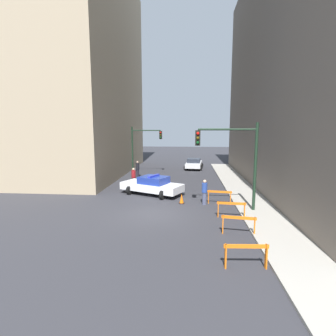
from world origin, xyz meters
TOP-DOWN VIEW (x-y plane):
  - ground_plane at (0.00, 0.00)m, footprint 120.00×120.00m
  - sidewalk_right at (6.20, 0.00)m, footprint 2.40×44.00m
  - building_corner_left at (-12.00, 14.00)m, footprint 14.00×20.00m
  - building_right at (13.40, 8.00)m, footprint 12.00×28.00m
  - traffic_light_near at (4.73, 0.89)m, footprint 3.64×0.35m
  - traffic_light_far at (-3.30, 14.15)m, footprint 3.44×0.35m
  - police_car at (-0.78, 4.55)m, footprint 5.04×3.64m
  - parked_car_near at (2.55, 17.96)m, footprint 2.53×4.44m
  - pedestrian_crossing at (-2.74, 7.00)m, footprint 0.48×0.48m
  - pedestrian_corner at (-3.36, 11.79)m, footprint 0.46×0.46m
  - pedestrian_sidewalk at (3.04, 2.20)m, footprint 0.43×0.43m
  - barrier_front at (4.08, -5.79)m, footprint 1.60×0.26m
  - barrier_mid at (4.37, -2.74)m, footprint 1.59×0.36m
  - barrier_back at (4.40, -0.33)m, footprint 1.60×0.26m
  - barrier_corner at (4.04, 2.38)m, footprint 1.59×0.35m
  - traffic_cone at (1.53, 2.30)m, footprint 0.36×0.36m

SIDE VIEW (x-z plane):
  - ground_plane at x=0.00m, z-range 0.00..0.00m
  - sidewalk_right at x=6.20m, z-range 0.00..0.12m
  - traffic_cone at x=1.53m, z-range -0.01..0.65m
  - barrier_front at x=4.08m, z-range 0.17..1.07m
  - barrier_mid at x=4.37m, z-range 0.17..1.07m
  - barrier_back at x=4.40m, z-range 0.17..1.07m
  - barrier_corner at x=4.04m, z-range 0.17..1.07m
  - parked_car_near at x=2.55m, z-range 0.02..1.33m
  - police_car at x=-0.78m, z-range -0.04..1.48m
  - pedestrian_crossing at x=-2.74m, z-range 0.03..1.69m
  - pedestrian_corner at x=-3.36m, z-range 0.03..1.69m
  - pedestrian_sidewalk at x=3.04m, z-range 0.03..1.69m
  - traffic_light_far at x=-3.30m, z-range 0.80..6.00m
  - traffic_light_near at x=4.73m, z-range 0.93..6.13m
  - building_right at x=13.40m, z-range 0.00..19.83m
  - building_corner_left at x=-12.00m, z-range 0.00..22.32m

